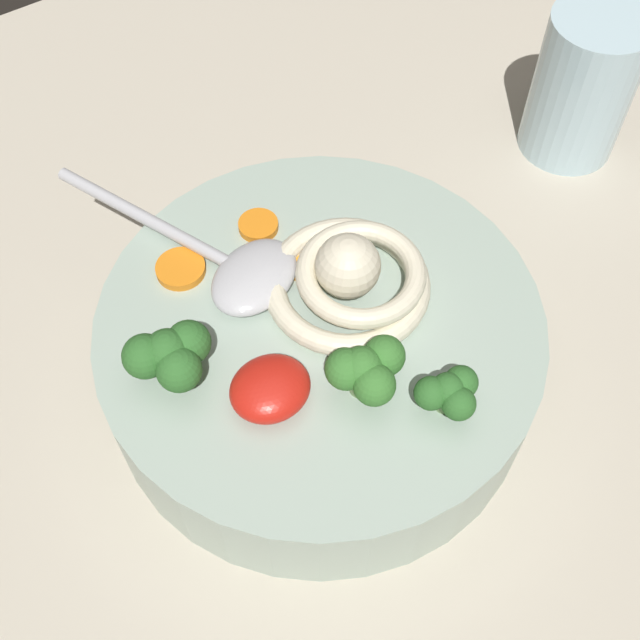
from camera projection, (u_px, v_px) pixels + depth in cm
name	position (u px, v px, depth cm)	size (l,w,h in cm)	color
table_slab	(334.00, 426.00, 51.94)	(98.13, 98.13, 3.77)	#BCB29E
soup_bowl	(320.00, 348.00, 49.03)	(26.02, 26.02, 6.47)	#9EB2A3
noodle_pile	(351.00, 277.00, 46.44)	(10.70, 10.49, 4.30)	beige
soup_spoon	(235.00, 266.00, 47.55)	(9.91, 17.15, 1.60)	#B7B7BC
chili_sauce_dollop	(274.00, 394.00, 42.65)	(4.44, 4.00, 2.00)	red
broccoli_floret_left	(369.00, 368.00, 42.14)	(4.43, 3.81, 3.50)	#7A9E60
broccoli_floret_beside_noodles	(449.00, 392.00, 41.84)	(3.56, 3.06, 2.81)	#7A9E60
broccoli_floret_far	(170.00, 355.00, 42.38)	(4.76, 4.10, 3.76)	#7A9E60
carrot_slice_center	(181.00, 269.00, 48.13)	(2.96, 2.96, 0.52)	orange
carrot_slice_right	(299.00, 261.00, 48.32)	(2.47, 2.47, 0.72)	orange
carrot_slice_beside_chili	(258.00, 226.00, 49.98)	(2.47, 2.47, 0.51)	orange
drinking_glass	(583.00, 86.00, 58.71)	(7.27, 7.27, 11.17)	silver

